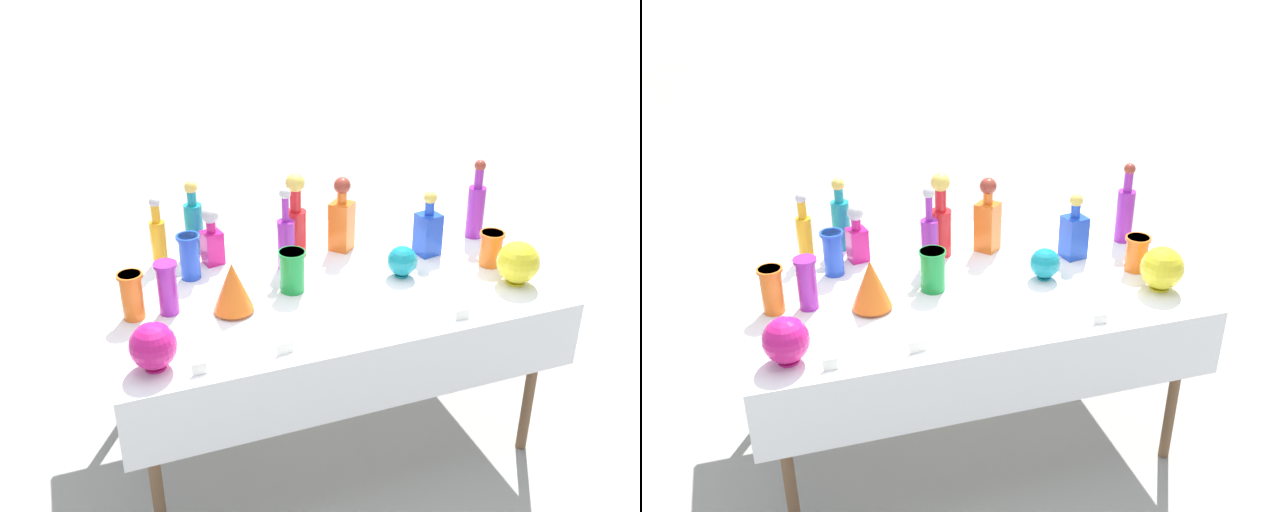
{
  "view_description": "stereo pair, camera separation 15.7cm",
  "coord_description": "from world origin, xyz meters",
  "views": [
    {
      "loc": [
        -0.88,
        -2.39,
        2.14
      ],
      "look_at": [
        0.0,
        0.0,
        0.86
      ],
      "focal_mm": 40.0,
      "sensor_mm": 36.0,
      "label": 1
    },
    {
      "loc": [
        -0.74,
        -2.44,
        2.14
      ],
      "look_at": [
        0.0,
        0.0,
        0.86
      ],
      "focal_mm": 40.0,
      "sensor_mm": 36.0,
      "label": 2
    }
  ],
  "objects": [
    {
      "name": "price_tag_left",
      "position": [
        -0.3,
        -0.46,
        0.78
      ],
      "size": [
        0.06,
        0.02,
        0.04
      ],
      "primitive_type": "cube",
      "rotation": [
        -0.21,
        0.0,
        0.14
      ],
      "color": "white",
      "rests_on": "display_table"
    },
    {
      "name": "display_table",
      "position": [
        0.0,
        -0.03,
        0.71
      ],
      "size": [
        1.74,
        1.08,
        0.76
      ],
      "color": "white",
      "rests_on": "ground"
    },
    {
      "name": "price_tag_center",
      "position": [
        -0.59,
        -0.48,
        0.78
      ],
      "size": [
        0.05,
        0.01,
        0.04
      ],
      "primitive_type": "cube",
      "rotation": [
        -0.21,
        0.0,
        0.01
      ],
      "color": "white",
      "rests_on": "display_table"
    },
    {
      "name": "tall_bottle_0",
      "position": [
        0.79,
        0.13,
        0.91
      ],
      "size": [
        0.08,
        0.08,
        0.36
      ],
      "color": "purple",
      "rests_on": "display_table"
    },
    {
      "name": "round_bowl_0",
      "position": [
        -0.72,
        -0.4,
        0.85
      ],
      "size": [
        0.16,
        0.16,
        0.17
      ],
      "color": "#C61972",
      "rests_on": "display_table"
    },
    {
      "name": "tall_bottle_4",
      "position": [
        -0.02,
        0.23,
        0.93
      ],
      "size": [
        0.09,
        0.09,
        0.37
      ],
      "color": "red",
      "rests_on": "display_table"
    },
    {
      "name": "slender_vase_1",
      "position": [
        0.71,
        -0.14,
        0.84
      ],
      "size": [
        0.1,
        0.1,
        0.15
      ],
      "color": "orange",
      "rests_on": "display_table"
    },
    {
      "name": "cardboard_box_behind_left",
      "position": [
        0.06,
        1.01,
        0.18
      ],
      "size": [
        0.51,
        0.43,
        0.44
      ],
      "color": "tan",
      "rests_on": "ground"
    },
    {
      "name": "ground_plane",
      "position": [
        0.0,
        0.0,
        0.0
      ],
      "size": [
        40.0,
        40.0,
        0.0
      ],
      "primitive_type": "plane",
      "color": "gray"
    },
    {
      "name": "slender_vase_4",
      "position": [
        -0.75,
        -0.05,
        0.86
      ],
      "size": [
        0.1,
        0.1,
        0.18
      ],
      "color": "orange",
      "rests_on": "display_table"
    },
    {
      "name": "round_bowl_2",
      "position": [
        0.32,
        -0.1,
        0.83
      ],
      "size": [
        0.12,
        0.12,
        0.13
      ],
      "color": "teal",
      "rests_on": "display_table"
    },
    {
      "name": "tall_bottle_2",
      "position": [
        -0.42,
        0.42,
        0.9
      ],
      "size": [
        0.08,
        0.08,
        0.33
      ],
      "color": "teal",
      "rests_on": "display_table"
    },
    {
      "name": "price_tag_right",
      "position": [
        0.38,
        -0.48,
        0.78
      ],
      "size": [
        0.05,
        0.02,
        0.04
      ],
      "primitive_type": "cube",
      "rotation": [
        -0.21,
        0.0,
        -0.07
      ],
      "color": "white",
      "rests_on": "display_table"
    },
    {
      "name": "round_bowl_1",
      "position": [
        0.72,
        -0.31,
        0.85
      ],
      "size": [
        0.17,
        0.17,
        0.18
      ],
      "color": "yellow",
      "rests_on": "display_table"
    },
    {
      "name": "slender_vase_3",
      "position": [
        -0.62,
        -0.06,
        0.87
      ],
      "size": [
        0.09,
        0.09,
        0.21
      ],
      "color": "purple",
      "rests_on": "display_table"
    },
    {
      "name": "fluted_vase_0",
      "position": [
        -0.39,
        -0.14,
        0.87
      ],
      "size": [
        0.15,
        0.15,
        0.2
      ],
      "color": "orange",
      "rests_on": "display_table"
    },
    {
      "name": "tall_bottle_1",
      "position": [
        -0.1,
        0.14,
        0.89
      ],
      "size": [
        0.07,
        0.07,
        0.36
      ],
      "color": "purple",
      "rests_on": "display_table"
    },
    {
      "name": "square_decanter_1",
      "position": [
        0.51,
        0.05,
        0.87
      ],
      "size": [
        0.11,
        0.11,
        0.29
      ],
      "color": "blue",
      "rests_on": "display_table"
    },
    {
      "name": "slender_vase_2",
      "position": [
        -0.49,
        0.19,
        0.86
      ],
      "size": [
        0.1,
        0.1,
        0.19
      ],
      "color": "blue",
      "rests_on": "display_table"
    },
    {
      "name": "slender_vase_0",
      "position": [
        -0.14,
        -0.06,
        0.85
      ],
      "size": [
        0.11,
        0.11,
        0.17
      ],
      "color": "#198C38",
      "rests_on": "display_table"
    },
    {
      "name": "square_decanter_2",
      "position": [
        0.18,
        0.22,
        0.91
      ],
      "size": [
        0.13,
        0.13,
        0.33
      ],
      "color": "orange",
      "rests_on": "display_table"
    },
    {
      "name": "tall_bottle_3",
      "position": [
        -0.59,
        0.36,
        0.88
      ],
      "size": [
        0.06,
        0.06,
        0.3
      ],
      "color": "orange",
      "rests_on": "display_table"
    },
    {
      "name": "square_decanter_0",
      "position": [
        -0.38,
        0.28,
        0.88
      ],
      "size": [
        0.09,
        0.09,
        0.25
      ],
      "color": "#C61972",
      "rests_on": "display_table"
    }
  ]
}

